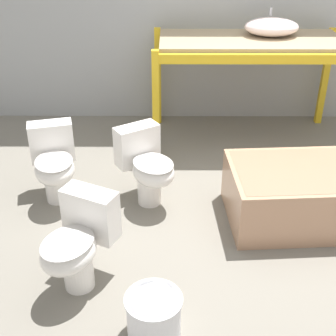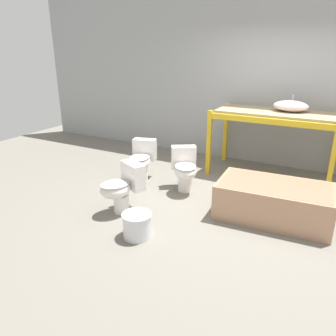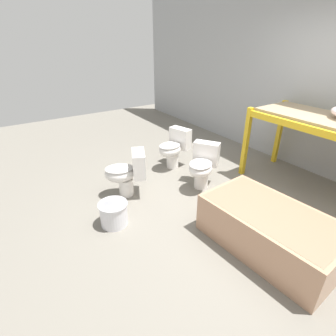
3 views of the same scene
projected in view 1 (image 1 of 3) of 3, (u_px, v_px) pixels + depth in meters
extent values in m
plane|color=slate|center=(253.00, 201.00, 4.16)|extent=(12.00, 12.00, 0.00)
cube|color=gold|center=(156.00, 106.00, 4.62)|extent=(0.07, 0.07, 1.12)
cube|color=gold|center=(158.00, 77.00, 5.36)|extent=(0.07, 0.07, 1.12)
cube|color=gold|center=(325.00, 78.00, 5.35)|extent=(0.07, 0.07, 1.12)
cube|color=gold|center=(257.00, 59.00, 4.38)|extent=(1.91, 0.06, 0.09)
cube|color=gold|center=(245.00, 36.00, 5.12)|extent=(1.91, 0.06, 0.09)
cube|color=#998466|center=(251.00, 40.00, 4.71)|extent=(1.84, 0.79, 0.04)
ellipsoid|color=silver|center=(272.00, 27.00, 4.75)|extent=(0.55, 0.41, 0.18)
cylinder|color=silver|center=(271.00, 11.00, 4.78)|extent=(0.02, 0.02, 0.08)
cube|color=tan|center=(315.00, 194.00, 3.84)|extent=(1.46, 0.88, 0.46)
cube|color=#977056|center=(318.00, 180.00, 3.77)|extent=(1.37, 0.80, 0.19)
cylinder|color=white|center=(79.00, 271.00, 3.20)|extent=(0.21, 0.21, 0.25)
ellipsoid|color=white|center=(69.00, 252.00, 3.03)|extent=(0.48, 0.52, 0.23)
ellipsoid|color=beige|center=(67.00, 242.00, 2.99)|extent=(0.46, 0.50, 0.03)
cube|color=white|center=(91.00, 213.00, 3.17)|extent=(0.41, 0.32, 0.35)
cylinder|color=white|center=(149.00, 190.00, 4.09)|extent=(0.21, 0.21, 0.25)
ellipsoid|color=white|center=(153.00, 171.00, 3.92)|extent=(0.51, 0.53, 0.23)
ellipsoid|color=beige|center=(153.00, 163.00, 3.88)|extent=(0.48, 0.51, 0.03)
cube|color=white|center=(137.00, 145.00, 4.06)|extent=(0.41, 0.35, 0.35)
cylinder|color=white|center=(57.00, 187.00, 4.12)|extent=(0.21, 0.21, 0.25)
ellipsoid|color=white|center=(55.00, 169.00, 3.95)|extent=(0.43, 0.49, 0.23)
ellipsoid|color=beige|center=(54.00, 161.00, 3.91)|extent=(0.41, 0.46, 0.03)
cube|color=white|center=(52.00, 141.00, 4.11)|extent=(0.41, 0.26, 0.35)
cylinder|color=silver|center=(154.00, 316.00, 2.82)|extent=(0.33, 0.33, 0.30)
cylinder|color=silver|center=(153.00, 300.00, 2.75)|extent=(0.35, 0.35, 0.02)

